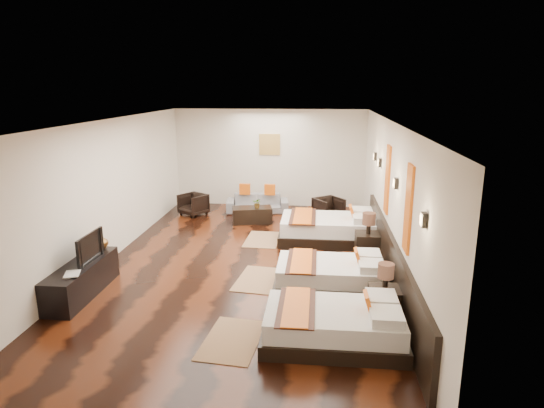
# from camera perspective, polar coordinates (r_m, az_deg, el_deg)

# --- Properties ---
(floor) EXTENTS (5.50, 9.50, 0.01)m
(floor) POSITION_cam_1_polar(r_m,az_deg,el_deg) (9.38, -3.35, -7.27)
(floor) COLOR black
(floor) RESTS_ON ground
(ceiling) EXTENTS (5.50, 9.50, 0.01)m
(ceiling) POSITION_cam_1_polar(r_m,az_deg,el_deg) (8.76, -3.62, 10.04)
(ceiling) COLOR white
(ceiling) RESTS_ON floor
(back_wall) EXTENTS (5.50, 0.01, 2.80)m
(back_wall) POSITION_cam_1_polar(r_m,az_deg,el_deg) (13.60, -0.29, 5.62)
(back_wall) COLOR silver
(back_wall) RESTS_ON floor
(left_wall) EXTENTS (0.01, 9.50, 2.80)m
(left_wall) POSITION_cam_1_polar(r_m,az_deg,el_deg) (9.79, -19.59, 1.39)
(left_wall) COLOR silver
(left_wall) RESTS_ON floor
(right_wall) EXTENTS (0.01, 9.50, 2.80)m
(right_wall) POSITION_cam_1_polar(r_m,az_deg,el_deg) (8.96, 14.17, 0.66)
(right_wall) COLOR silver
(right_wall) RESTS_ON floor
(headboard_panel) EXTENTS (0.08, 6.60, 0.90)m
(headboard_panel) POSITION_cam_1_polar(r_m,az_deg,el_deg) (8.47, 14.27, -6.87)
(headboard_panel) COLOR black
(headboard_panel) RESTS_ON floor
(bed_near) EXTENTS (1.94, 1.22, 0.74)m
(bed_near) POSITION_cam_1_polar(r_m,az_deg,el_deg) (6.67, 7.69, -14.38)
(bed_near) COLOR black
(bed_near) RESTS_ON floor
(bed_mid) EXTENTS (1.92, 1.21, 0.73)m
(bed_mid) POSITION_cam_1_polar(r_m,az_deg,el_deg) (8.26, 7.32, -8.57)
(bed_mid) COLOR black
(bed_mid) RESTS_ON floor
(bed_far) EXTENTS (2.21, 1.39, 0.84)m
(bed_far) POSITION_cam_1_polar(r_m,az_deg,el_deg) (10.70, 7.02, -2.98)
(bed_far) COLOR black
(bed_far) RESTS_ON floor
(nightstand_a) EXTENTS (0.45, 0.45, 0.89)m
(nightstand_a) POSITION_cam_1_polar(r_m,az_deg,el_deg) (7.35, 13.51, -11.30)
(nightstand_a) COLOR black
(nightstand_a) RESTS_ON floor
(nightstand_b) EXTENTS (0.50, 0.50, 0.98)m
(nightstand_b) POSITION_cam_1_polar(r_m,az_deg,el_deg) (9.68, 11.59, -4.70)
(nightstand_b) COLOR black
(nightstand_b) RESTS_ON floor
(jute_mat_near) EXTENTS (0.87, 1.27, 0.01)m
(jute_mat_near) POSITION_cam_1_polar(r_m,az_deg,el_deg) (6.79, -4.85, -16.16)
(jute_mat_near) COLOR #916C49
(jute_mat_near) RESTS_ON floor
(jute_mat_mid) EXTENTS (0.89, 1.28, 0.01)m
(jute_mat_mid) POSITION_cam_1_polar(r_m,az_deg,el_deg) (8.63, -1.63, -9.18)
(jute_mat_mid) COLOR #916C49
(jute_mat_mid) RESTS_ON floor
(jute_mat_far) EXTENTS (0.80, 1.23, 0.01)m
(jute_mat_far) POSITION_cam_1_polar(r_m,az_deg,el_deg) (10.77, -1.14, -4.34)
(jute_mat_far) COLOR #916C49
(jute_mat_far) RESTS_ON floor
(tv_console) EXTENTS (0.50, 1.80, 0.55)m
(tv_console) POSITION_cam_1_polar(r_m,az_deg,el_deg) (8.58, -22.15, -8.49)
(tv_console) COLOR black
(tv_console) RESTS_ON floor
(tv) EXTENTS (0.12, 0.86, 0.49)m
(tv) POSITION_cam_1_polar(r_m,az_deg,el_deg) (8.48, -21.79, -4.94)
(tv) COLOR black
(tv) RESTS_ON tv_console
(book) EXTENTS (0.32, 0.36, 0.03)m
(book) POSITION_cam_1_polar(r_m,az_deg,el_deg) (8.07, -24.00, -7.91)
(book) COLOR black
(book) RESTS_ON tv_console
(figurine) EXTENTS (0.33, 0.33, 0.31)m
(figurine) POSITION_cam_1_polar(r_m,az_deg,el_deg) (9.04, -20.28, -4.26)
(figurine) COLOR brown
(figurine) RESTS_ON tv_console
(sofa) EXTENTS (1.77, 0.87, 0.50)m
(sofa) POSITION_cam_1_polar(r_m,az_deg,el_deg) (13.06, -1.79, 0.09)
(sofa) COLOR slate
(sofa) RESTS_ON floor
(armchair_left) EXTENTS (0.88, 0.89, 0.59)m
(armchair_left) POSITION_cam_1_polar(r_m,az_deg,el_deg) (12.92, -9.58, -0.05)
(armchair_left) COLOR black
(armchair_left) RESTS_ON floor
(armchair_right) EXTENTS (0.92, 0.92, 0.61)m
(armchair_right) POSITION_cam_1_polar(r_m,az_deg,el_deg) (12.32, 6.92, -0.61)
(armchair_right) COLOR black
(armchair_right) RESTS_ON floor
(coffee_table) EXTENTS (1.09, 0.71, 0.40)m
(coffee_table) POSITION_cam_1_polar(r_m,az_deg,el_deg) (12.07, -2.44, -1.34)
(coffee_table) COLOR black
(coffee_table) RESTS_ON floor
(table_plant) EXTENTS (0.26, 0.23, 0.26)m
(table_plant) POSITION_cam_1_polar(r_m,az_deg,el_deg) (11.92, -1.79, 0.11)
(table_plant) COLOR #286020
(table_plant) RESTS_ON coffee_table
(orange_panel_a) EXTENTS (0.04, 0.40, 1.30)m
(orange_panel_a) POSITION_cam_1_polar(r_m,az_deg,el_deg) (7.06, 16.30, -0.57)
(orange_panel_a) COLOR #D86014
(orange_panel_a) RESTS_ON right_wall
(orange_panel_b) EXTENTS (0.04, 0.40, 1.30)m
(orange_panel_b) POSITION_cam_1_polar(r_m,az_deg,el_deg) (9.18, 13.90, 2.92)
(orange_panel_b) COLOR #D86014
(orange_panel_b) RESTS_ON right_wall
(sconce_near) EXTENTS (0.07, 0.12, 0.18)m
(sconce_near) POSITION_cam_1_polar(r_m,az_deg,el_deg) (5.98, 18.00, -1.85)
(sconce_near) COLOR black
(sconce_near) RESTS_ON right_wall
(sconce_mid) EXTENTS (0.07, 0.12, 0.18)m
(sconce_mid) POSITION_cam_1_polar(r_m,az_deg,el_deg) (8.08, 14.83, 2.44)
(sconce_mid) COLOR black
(sconce_mid) RESTS_ON right_wall
(sconce_far) EXTENTS (0.07, 0.12, 0.18)m
(sconce_far) POSITION_cam_1_polar(r_m,az_deg,el_deg) (10.22, 12.98, 4.95)
(sconce_far) COLOR black
(sconce_far) RESTS_ON right_wall
(sconce_lounge) EXTENTS (0.07, 0.12, 0.18)m
(sconce_lounge) POSITION_cam_1_polar(r_m,az_deg,el_deg) (11.11, 12.42, 5.69)
(sconce_lounge) COLOR black
(sconce_lounge) RESTS_ON right_wall
(gold_artwork) EXTENTS (0.60, 0.04, 0.60)m
(gold_artwork) POSITION_cam_1_polar(r_m,az_deg,el_deg) (13.52, -0.30, 7.28)
(gold_artwork) COLOR #AD873F
(gold_artwork) RESTS_ON back_wall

